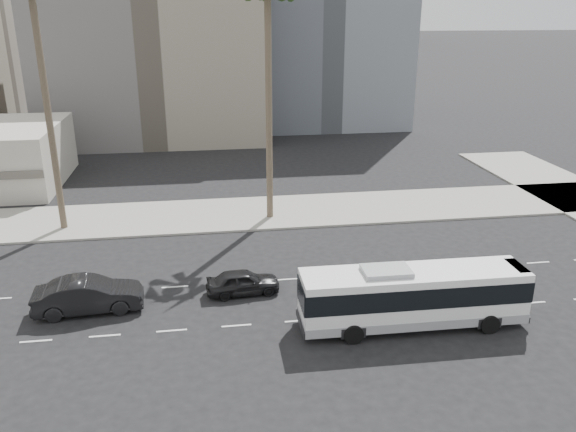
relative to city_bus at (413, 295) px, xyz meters
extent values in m
plane|color=black|center=(-2.14, 1.15, -1.58)|extent=(700.00, 700.00, 0.00)
cube|color=gray|center=(-2.14, 16.65, -1.51)|extent=(120.00, 7.00, 0.15)
cube|color=slate|center=(-14.14, 46.15, 7.42)|extent=(24.00, 18.00, 18.00)
cube|color=slate|center=(5.86, 53.15, 11.42)|extent=(20.00, 20.00, 26.00)
cube|color=white|center=(0.00, 0.00, 0.04)|extent=(10.48, 2.45, 2.34)
cube|color=black|center=(0.00, 0.00, 0.35)|extent=(10.54, 2.51, 0.99)
cube|color=gray|center=(0.00, 0.00, -1.00)|extent=(10.50, 2.49, 0.45)
cube|color=gray|center=(-1.35, 0.00, 1.30)|extent=(2.18, 1.47, 0.27)
cube|color=#262628|center=(4.95, 0.00, 1.07)|extent=(0.56, 1.63, 0.27)
cylinder|color=black|center=(3.33, -1.15, -1.13)|extent=(0.90, 0.27, 0.90)
cylinder|color=black|center=(3.33, 1.15, -1.13)|extent=(0.90, 0.27, 0.90)
cylinder|color=black|center=(-3.06, -1.15, -1.13)|extent=(0.90, 0.27, 0.90)
cylinder|color=black|center=(-3.06, 1.15, -1.13)|extent=(0.90, 0.27, 0.90)
imported|color=black|center=(-7.57, 4.42, -0.94)|extent=(1.81, 3.91, 1.30)
imported|color=black|center=(-15.18, 3.67, -0.73)|extent=(2.21, 5.32, 1.71)
cylinder|color=brown|center=(-4.81, 15.54, 5.95)|extent=(0.41, 0.41, 15.07)
cylinder|color=brown|center=(-18.81, 15.45, 6.07)|extent=(0.48, 0.48, 15.31)
camera|label=1|loc=(-9.27, -22.64, 12.52)|focal=35.92mm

